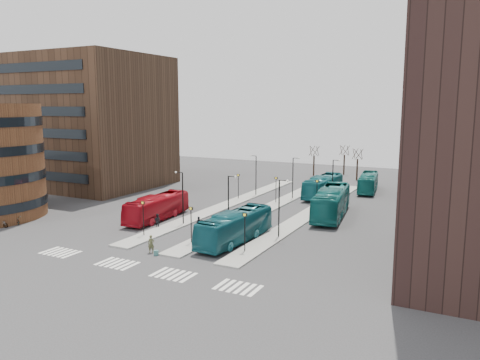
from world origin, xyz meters
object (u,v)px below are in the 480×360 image
at_px(teal_bus_c, 331,202).
at_px(traveller, 151,244).
at_px(commuter_a, 157,221).
at_px(commuter_c, 218,223).
at_px(teal_bus_a, 235,227).
at_px(commuter_b, 199,224).
at_px(suitcase, 156,253).
at_px(teal_bus_d, 368,182).
at_px(teal_bus_b, 323,186).
at_px(red_bus, 157,207).
at_px(bicycle_mid, 2,224).
at_px(bicycle_far, 17,220).

distance_m(teal_bus_c, traveller, 24.59).
bearing_deg(teal_bus_c, commuter_a, -146.85).
distance_m(traveller, commuter_c, 10.01).
height_order(teal_bus_a, commuter_b, teal_bus_a).
distance_m(suitcase, teal_bus_d, 43.28).
bearing_deg(teal_bus_b, traveller, -98.81).
height_order(commuter_a, commuter_b, commuter_b).
bearing_deg(commuter_a, commuter_b, -174.87).
bearing_deg(commuter_b, traveller, 177.33).
bearing_deg(red_bus, bicycle_mid, -142.69).
distance_m(traveller, commuter_a, 9.35).
bearing_deg(bicycle_far, traveller, -69.64).
relative_size(commuter_c, bicycle_far, 0.83).
relative_size(suitcase, bicycle_mid, 0.33).
relative_size(commuter_b, commuter_c, 1.10).
xyz_separation_m(red_bus, bicycle_mid, (-13.36, -11.24, -1.07)).
height_order(teal_bus_c, bicycle_far, teal_bus_c).
distance_m(teal_bus_d, commuter_a, 37.58).
bearing_deg(teal_bus_b, teal_bus_c, -66.81).
bearing_deg(teal_bus_b, bicycle_far, -128.18).
distance_m(teal_bus_c, commuter_b, 17.53).
bearing_deg(teal_bus_c, red_bus, -157.04).
xyz_separation_m(teal_bus_a, commuter_b, (-5.33, 1.50, -0.73)).
bearing_deg(suitcase, commuter_a, 103.77).
bearing_deg(teal_bus_b, suitcase, -97.23).
height_order(teal_bus_c, teal_bus_d, teal_bus_c).
bearing_deg(commuter_b, teal_bus_a, -107.83).
bearing_deg(teal_bus_c, bicycle_far, -155.37).
xyz_separation_m(red_bus, teal_bus_b, (13.72, 23.17, 0.11)).
xyz_separation_m(red_bus, commuter_c, (9.08, -0.99, -0.72)).
bearing_deg(suitcase, teal_bus_d, 53.42).
relative_size(teal_bus_b, commuter_a, 7.32).
distance_m(red_bus, teal_bus_c, 21.56).
distance_m(teal_bus_b, teal_bus_d, 9.12).
relative_size(teal_bus_d, bicycle_mid, 7.19).
height_order(commuter_c, bicycle_far, commuter_c).
xyz_separation_m(teal_bus_a, bicycle_mid, (-26.21, -7.18, -1.15)).
bearing_deg(commuter_a, teal_bus_d, -116.49).
xyz_separation_m(suitcase, bicycle_far, (-21.70, 2.00, 0.26)).
distance_m(traveller, bicycle_mid, 20.80).
xyz_separation_m(commuter_a, commuter_c, (6.78, 2.06, -0.00)).
bearing_deg(traveller, teal_bus_a, 28.01).
height_order(red_bus, teal_bus_a, teal_bus_a).
relative_size(suitcase, traveller, 0.29).
bearing_deg(commuter_b, bicycle_far, 105.79).
distance_m(teal_bus_b, traveller, 34.61).
bearing_deg(teal_bus_c, traveller, -124.72).
xyz_separation_m(teal_bus_d, traveller, (-11.49, -41.51, -0.62)).
distance_m(commuter_a, commuter_c, 7.08).
bearing_deg(commuter_c, teal_bus_b, -151.25).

